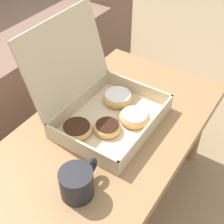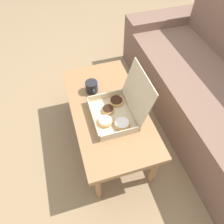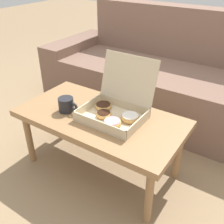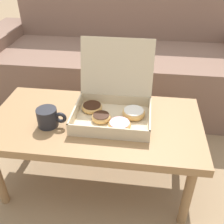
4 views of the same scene
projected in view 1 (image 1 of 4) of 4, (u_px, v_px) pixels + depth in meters
The scene contains 4 objects.
ground_plane at pixel (74, 189), 1.39m from camera, with size 12.00×12.00×0.00m, color #937756.
coffee_table at pixel (100, 147), 1.07m from camera, with size 1.03×0.54×0.42m.
pastry_box at pixel (103, 105), 1.08m from camera, with size 0.37×0.37×0.34m.
coffee_mug at pixel (78, 182), 0.86m from camera, with size 0.14×0.10×0.09m.
Camera 1 is at (-0.58, -0.58, 1.18)m, focal length 50.00 mm.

